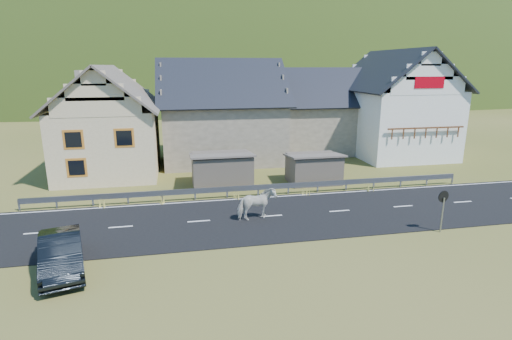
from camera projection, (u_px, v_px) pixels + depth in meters
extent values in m
plane|color=#454C17|center=(272.00, 217.00, 22.07)|extent=(160.00, 160.00, 0.00)
cube|color=black|center=(272.00, 216.00, 22.07)|extent=(60.00, 7.00, 0.04)
cube|color=silver|center=(272.00, 216.00, 22.06)|extent=(60.00, 6.60, 0.01)
cube|color=#93969B|center=(258.00, 187.00, 25.42)|extent=(28.00, 0.08, 0.34)
cube|color=#93969B|center=(19.00, 205.00, 22.84)|extent=(0.10, 0.06, 0.70)
cube|color=#93969B|center=(57.00, 203.00, 23.22)|extent=(0.10, 0.06, 0.70)
cube|color=#93969B|center=(93.00, 201.00, 23.60)|extent=(0.10, 0.06, 0.70)
cube|color=#93969B|center=(128.00, 199.00, 23.98)|extent=(0.10, 0.06, 0.70)
cube|color=#93969B|center=(162.00, 197.00, 24.36)|extent=(0.10, 0.06, 0.70)
cube|color=#93969B|center=(195.00, 195.00, 24.74)|extent=(0.10, 0.06, 0.70)
cube|color=#93969B|center=(227.00, 193.00, 25.12)|extent=(0.10, 0.06, 0.70)
cube|color=#93969B|center=(258.00, 191.00, 25.49)|extent=(0.10, 0.06, 0.70)
cube|color=#93969B|center=(288.00, 189.00, 25.87)|extent=(0.10, 0.06, 0.70)
cube|color=#93969B|center=(318.00, 187.00, 26.25)|extent=(0.10, 0.06, 0.70)
cube|color=#93969B|center=(346.00, 185.00, 26.63)|extent=(0.10, 0.06, 0.70)
cube|color=#93969B|center=(374.00, 184.00, 27.01)|extent=(0.10, 0.06, 0.70)
cube|color=#93969B|center=(401.00, 182.00, 27.39)|extent=(0.10, 0.06, 0.70)
cube|color=#93969B|center=(427.00, 181.00, 27.77)|extent=(0.10, 0.06, 0.70)
cube|color=#93969B|center=(452.00, 179.00, 28.15)|extent=(0.10, 0.06, 0.70)
cube|color=#62554B|center=(222.00, 170.00, 27.58)|extent=(4.30, 3.30, 2.40)
cube|color=#62554B|center=(314.00, 169.00, 28.36)|extent=(3.80, 2.90, 2.20)
cube|color=beige|center=(111.00, 140.00, 30.93)|extent=(7.00, 9.00, 5.00)
cube|color=#C67424|center=(73.00, 140.00, 26.13)|extent=(1.30, 0.12, 1.30)
cube|color=#C67424|center=(124.00, 138.00, 26.74)|extent=(1.30, 0.12, 1.30)
cube|color=#C67424|center=(77.00, 168.00, 26.61)|extent=(1.30, 0.12, 1.30)
cube|color=#9F937E|center=(82.00, 86.00, 30.95)|extent=(0.70, 0.70, 2.40)
cube|color=#9F937E|center=(222.00, 131.00, 35.48)|extent=(10.00, 9.00, 5.00)
cube|color=#9F937E|center=(320.00, 126.00, 39.33)|extent=(9.00, 8.00, 4.60)
cube|color=white|center=(392.00, 122.00, 37.44)|extent=(8.00, 10.00, 6.00)
cube|color=#B3000E|center=(430.00, 83.00, 31.71)|extent=(2.60, 0.06, 0.90)
cube|color=brown|center=(426.00, 128.00, 32.41)|extent=(6.80, 0.12, 0.12)
ellipsoid|color=#23320F|center=(197.00, 124.00, 198.87)|extent=(440.00, 280.00, 260.00)
imported|color=beige|center=(257.00, 204.00, 21.37)|extent=(1.36, 2.20, 1.73)
imported|color=black|center=(61.00, 253.00, 16.12)|extent=(2.63, 4.74, 1.48)
cylinder|color=#93969B|center=(442.00, 215.00, 19.78)|extent=(0.07, 0.07, 1.81)
cylinder|color=black|center=(443.00, 196.00, 19.61)|extent=(0.60, 0.13, 0.60)
cylinder|color=white|center=(443.00, 196.00, 19.64)|extent=(0.51, 0.10, 0.51)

